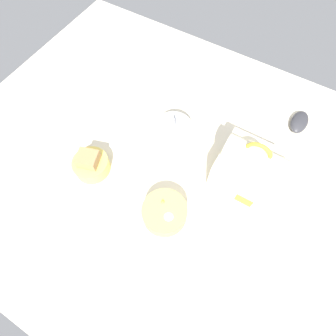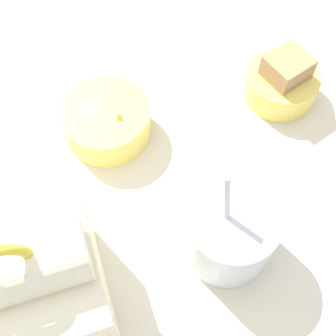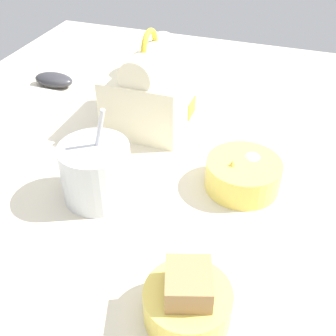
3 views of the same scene
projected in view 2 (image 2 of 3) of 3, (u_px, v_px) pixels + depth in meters
desk_surface at (182, 211)px, 62.60cm from camera, size 140.00×110.00×2.00cm
lunch_bag at (23, 289)px, 49.45cm from camera, size 16.72×15.10×19.26cm
soup_cup at (230, 232)px, 54.85cm from camera, size 10.93×10.93×15.77cm
bento_bowl_sandwich at (282, 82)px, 68.15cm from camera, size 10.48×10.48×7.84cm
bento_bowl_snacks at (107, 121)px, 65.16cm from camera, size 12.23×12.23×5.97cm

